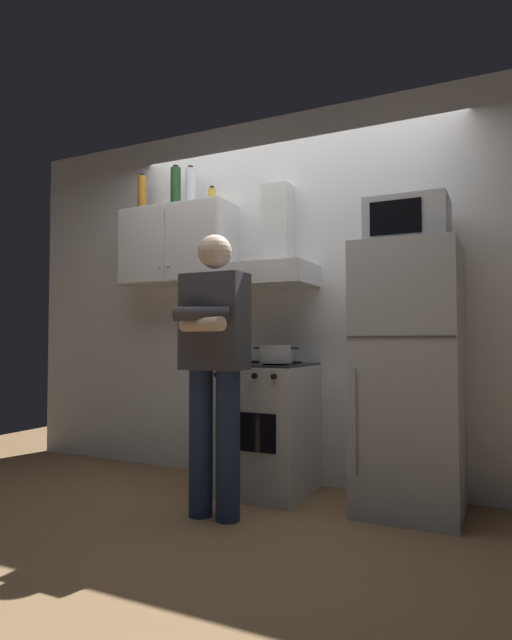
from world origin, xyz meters
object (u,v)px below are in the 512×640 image
at_px(bottle_wine_green, 176,187).
at_px(bottle_vodka_clear, 190,187).
at_px(refrigerator, 409,377).
at_px(range_hood, 273,259).
at_px(person_standing, 214,361).
at_px(microwave, 407,223).
at_px(cooking_pot, 276,354).
at_px(bottle_liquor_amber, 142,194).
at_px(bottle_spice_jar, 212,196).
at_px(upper_cabinet, 178,246).
at_px(stove_oven, 265,427).

bearing_deg(bottle_wine_green, bottle_vodka_clear, 20.49).
height_order(refrigerator, bottle_wine_green, bottle_wine_green).
xyz_separation_m(range_hood, bottle_wine_green, (-0.81, -0.03, 0.61)).
bearing_deg(person_standing, microwave, 32.00).
bearing_deg(range_hood, cooking_pot, -62.12).
bearing_deg(bottle_liquor_amber, person_standing, -33.86).
xyz_separation_m(range_hood, refrigerator, (0.95, -0.13, -0.80)).
xyz_separation_m(range_hood, cooking_pot, (0.13, -0.25, -0.67)).
bearing_deg(refrigerator, range_hood, 172.45).
height_order(microwave, bottle_spice_jar, bottle_spice_jar).
bearing_deg(range_hood, upper_cabinet, -179.91).
height_order(stove_oven, cooking_pot, cooking_pot).
distance_m(person_standing, bottle_vodka_clear, 1.63).
bearing_deg(bottle_spice_jar, bottle_wine_green, -172.28).
relative_size(upper_cabinet, microwave, 1.88).
bearing_deg(refrigerator, microwave, 90.90).
bearing_deg(bottle_liquor_amber, bottle_wine_green, -6.50).
xyz_separation_m(cooking_pot, bottle_vodka_clear, (-0.83, 0.26, 1.27)).
distance_m(stove_oven, refrigerator, 1.02).
height_order(upper_cabinet, bottle_spice_jar, bottle_spice_jar).
height_order(refrigerator, bottle_spice_jar, bottle_spice_jar).
bearing_deg(bottle_spice_jar, bottle_liquor_amber, -179.94).
distance_m(microwave, cooking_pot, 1.16).
distance_m(refrigerator, bottle_wine_green, 2.25).
bearing_deg(bottle_wine_green, microwave, -2.63).
distance_m(person_standing, bottle_spice_jar, 1.49).
bearing_deg(stove_oven, upper_cabinet, 171.10).
distance_m(range_hood, refrigerator, 1.25).
height_order(bottle_vodka_clear, bottle_wine_green, bottle_wine_green).
height_order(bottle_liquor_amber, bottle_spice_jar, bottle_liquor_amber).
height_order(refrigerator, bottle_liquor_amber, bottle_liquor_amber).
bearing_deg(cooking_pot, range_hood, 117.88).
relative_size(cooking_pot, bottle_vodka_clear, 0.98).
bearing_deg(microwave, range_hood, 173.54).
relative_size(range_hood, microwave, 1.56).
xyz_separation_m(range_hood, person_standing, (-0.05, -0.73, -0.70)).
distance_m(stove_oven, cooking_pot, 0.53).
distance_m(microwave, bottle_liquor_amber, 2.16).
bearing_deg(bottle_wine_green, stove_oven, -7.04).
distance_m(upper_cabinet, stove_oven, 1.55).
relative_size(range_hood, bottle_wine_green, 2.29).
relative_size(upper_cabinet, person_standing, 0.55).
bearing_deg(bottle_wine_green, range_hood, 1.90).
distance_m(person_standing, bottle_liquor_amber, 1.87).
bearing_deg(cooking_pot, refrigerator, 8.32).
bearing_deg(refrigerator, cooking_pot, -171.68).
xyz_separation_m(person_standing, bottle_spice_jar, (-0.46, 0.75, 1.21)).
distance_m(bottle_spice_jar, bottle_wine_green, 0.32).
bearing_deg(microwave, stove_oven, -178.85).
xyz_separation_m(person_standing, bottle_vodka_clear, (-0.65, 0.75, 1.30)).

